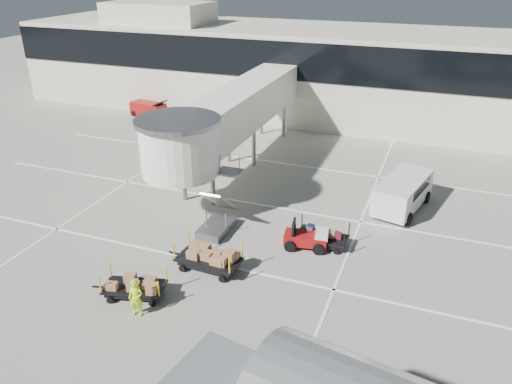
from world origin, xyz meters
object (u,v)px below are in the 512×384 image
(suitcase_cart, at_px, (320,237))
(belt_loader, at_px, (149,110))
(box_cart_far, at_px, (136,287))
(box_cart_near, at_px, (210,259))
(baggage_tug, at_px, (307,238))
(ground_worker, at_px, (136,298))
(minivan, at_px, (404,190))

(suitcase_cart, xyz_separation_m, belt_loader, (-21.27, 17.18, 0.23))
(box_cart_far, bearing_deg, belt_loader, 105.92)
(box_cart_near, xyz_separation_m, belt_loader, (-16.78, 21.40, 0.07))
(suitcase_cart, relative_size, box_cart_near, 0.86)
(baggage_tug, relative_size, ground_worker, 1.36)
(ground_worker, height_order, belt_loader, belt_loader)
(box_cart_near, xyz_separation_m, ground_worker, (-1.41, -4.24, 0.27))
(box_cart_far, height_order, ground_worker, ground_worker)
(baggage_tug, distance_m, belt_loader, 27.18)
(suitcase_cart, xyz_separation_m, box_cart_far, (-6.68, -7.36, 0.07))
(baggage_tug, xyz_separation_m, suitcase_cart, (0.60, 0.48, -0.09))
(box_cart_near, bearing_deg, belt_loader, 130.91)
(belt_loader, bearing_deg, minivan, -13.44)
(baggage_tug, relative_size, box_cart_far, 0.70)
(baggage_tug, bearing_deg, suitcase_cart, 29.25)
(suitcase_cart, height_order, ground_worker, ground_worker)
(box_cart_near, distance_m, belt_loader, 27.19)
(suitcase_cart, xyz_separation_m, minivan, (3.63, 6.08, 0.73))
(box_cart_near, relative_size, ground_worker, 2.19)
(box_cart_far, relative_size, ground_worker, 1.95)
(baggage_tug, distance_m, box_cart_far, 9.18)
(suitcase_cart, bearing_deg, minivan, 59.70)
(box_cart_near, distance_m, ground_worker, 4.48)
(suitcase_cart, relative_size, box_cart_far, 0.97)
(suitcase_cart, distance_m, box_cart_far, 9.94)
(minivan, bearing_deg, ground_worker, -110.03)
(suitcase_cart, bearing_deg, ground_worker, -124.40)
(baggage_tug, relative_size, belt_loader, 0.62)
(suitcase_cart, height_order, minivan, minivan)
(baggage_tug, xyz_separation_m, ground_worker, (-5.31, -7.98, 0.35))
(suitcase_cart, bearing_deg, belt_loader, 141.62)
(ground_worker, height_order, minivan, minivan)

